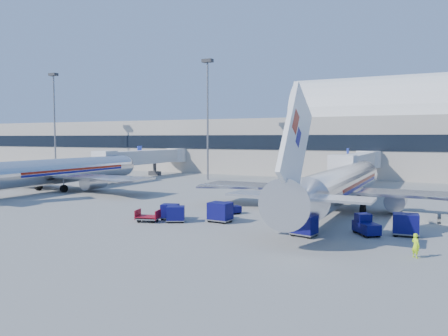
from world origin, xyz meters
The scene contains 19 objects.
ground centered at (0.00, 0.00, 0.00)m, with size 260.00×260.00×0.00m, color gray.
terminal centered at (-13.60, 55.96, 7.52)m, with size 170.00×28.15×21.00m.
airliner_main centered at (10.00, 4.51, 2.93)m, with size 32.00×37.26×12.07m.
airliner_mid centered at (-32.00, 4.51, 2.93)m, with size 32.00×37.26×12.07m.
jetbridge_near centered at (7.60, 30.81, 3.93)m, with size 4.40×27.50×6.25m.
jetbridge_mid centered at (-34.40, 30.81, 3.93)m, with size 4.40×27.50×6.25m.
mast_far_west centered at (-60.00, 30.00, 14.79)m, with size 2.00×1.20×22.60m.
mast_west centered at (-20.00, 30.00, 14.79)m, with size 2.00×1.20×22.60m.
barrier_near centered at (18.00, 2.00, 0.45)m, with size 3.00×0.55×0.90m, color #9E9E96.
tug_lead centered at (0.51, -4.80, 0.60)m, with size 2.08×1.10×1.33m.
tug_right centered at (14.26, -5.65, 0.77)m, with size 2.58×2.84×1.68m.
tug_left centered at (0.12, -1.95, 0.60)m, with size 1.94×2.25×1.32m.
cart_train_a centered at (1.13, -6.27, 1.00)m, with size 2.24×1.77×1.88m.
cart_train_b centered at (-2.61, -8.17, 0.81)m, with size 2.14×1.97×1.52m.
cart_train_c centered at (-3.86, -7.24, 0.80)m, with size 2.01×1.74×1.50m.
cart_solo_near centered at (9.89, -8.48, 0.93)m, with size 2.23×1.87×1.74m.
cart_solo_far centered at (17.23, -4.70, 0.97)m, with size 2.22×1.78×1.82m.
cart_open_red centered at (-5.03, -9.22, 0.41)m, with size 2.43×1.98×0.57m.
ramp_worker centered at (18.30, -11.36, 0.82)m, with size 0.60×0.39×1.65m, color #A2DC17.
Camera 1 is at (19.63, -42.55, 7.98)m, focal length 35.00 mm.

